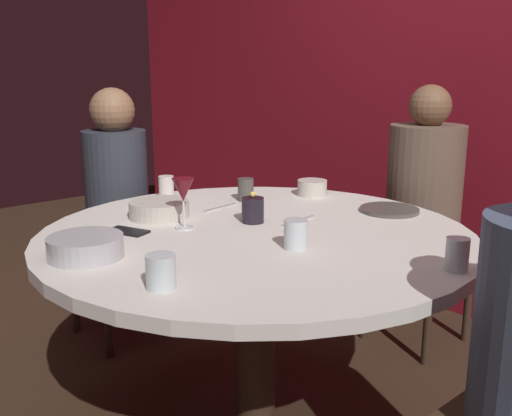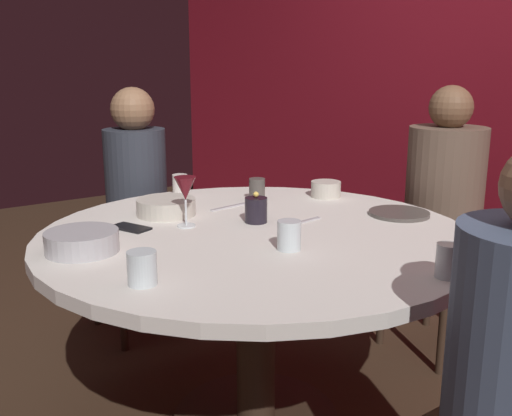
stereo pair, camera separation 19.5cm
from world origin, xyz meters
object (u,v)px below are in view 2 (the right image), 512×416
object	(u,v)px
cell_phone	(130,228)
candle_holder	(256,210)
dining_table	(256,268)
cup_by_left_diner	(289,235)
cup_far_edge	(180,185)
seated_diner_left	(136,185)
bowl_serving_large	(82,241)
dinner_plate	(399,213)
bowl_small_white	(166,207)
wine_glass	(185,190)
bowl_salad_center	(326,189)
cup_center_front	(257,189)
seated_diner_back	(444,193)
cup_near_candle	(142,268)
cup_by_right_diner	(448,261)

from	to	relation	value
cell_phone	candle_holder	bearing A→B (deg)	-45.52
dining_table	cup_by_left_diner	xyz separation A→B (m)	(0.22, -0.04, 0.18)
cell_phone	cup_far_edge	world-z (taller)	cup_far_edge
seated_diner_left	bowl_serving_large	world-z (taller)	seated_diner_left
dinner_plate	bowl_small_white	xyz separation A→B (m)	(-0.51, -0.71, 0.02)
cell_phone	wine_glass	bearing A→B (deg)	-47.97
candle_holder	dinner_plate	xyz separation A→B (m)	(0.23, 0.49, -0.04)
candle_holder	bowl_salad_center	distance (m)	0.51
cup_far_edge	cell_phone	bearing A→B (deg)	-47.34
dining_table	bowl_small_white	bearing A→B (deg)	-158.23
dining_table	seated_diner_left	bearing A→B (deg)	180.00
cup_center_front	cup_far_edge	bearing A→B (deg)	-139.03
dining_table	bowl_salad_center	world-z (taller)	bowl_salad_center
seated_diner_left	bowl_salad_center	bearing A→B (deg)	37.18
cell_phone	cup_center_front	size ratio (longest dim) A/B	1.51
bowl_serving_large	bowl_small_white	size ratio (longest dim) A/B	1.00
candle_holder	cup_center_front	xyz separation A→B (m)	(-0.28, 0.20, 0.00)
seated_diner_left	cup_center_front	bearing A→B (deg)	23.80
bowl_salad_center	cup_center_front	xyz separation A→B (m)	(-0.11, -0.28, 0.01)
seated_diner_back	bowl_small_white	distance (m)	1.22
seated_diner_left	seated_diner_back	size ratio (longest dim) A/B	0.99
dinner_plate	cup_far_edge	size ratio (longest dim) A/B	2.37
bowl_salad_center	dinner_plate	bearing A→B (deg)	1.93
bowl_small_white	cup_by_left_diner	bearing A→B (deg)	10.61
cup_by_left_diner	cup_center_front	bearing A→B (deg)	152.85
cell_phone	bowl_salad_center	world-z (taller)	bowl_salad_center
cup_near_candle	dinner_plate	bearing A→B (deg)	94.97
cell_phone	bowl_small_white	world-z (taller)	bowl_small_white
dining_table	seated_diner_left	distance (m)	0.98
seated_diner_back	cup_far_edge	world-z (taller)	seated_diner_back
cell_phone	cup_far_edge	bearing A→B (deg)	21.32
cup_center_front	cup_near_candle	bearing A→B (deg)	-52.75
cup_near_candle	cup_by_left_diner	bearing A→B (deg)	90.93
seated_diner_back	bowl_salad_center	size ratio (longest dim) A/B	9.49
seated_diner_left	bowl_salad_center	distance (m)	0.90
bowl_serving_large	cup_far_edge	world-z (taller)	cup_far_edge
bowl_serving_large	cup_center_front	size ratio (longest dim) A/B	2.36
seated_diner_back	cup_center_front	distance (m)	0.83
dining_table	candle_holder	world-z (taller)	candle_holder
cup_near_candle	cup_by_right_diner	bearing A→B (deg)	58.15
candle_holder	cell_phone	distance (m)	0.44
seated_diner_back	wine_glass	size ratio (longest dim) A/B	6.81
cup_near_candle	cup_by_right_diner	distance (m)	0.80
dining_table	cup_near_candle	distance (m)	0.60
dining_table	cup_center_front	bearing A→B (deg)	144.01
seated_diner_left	seated_diner_back	world-z (taller)	seated_diner_back
dining_table	cup_near_candle	world-z (taller)	cup_near_candle
wine_glass	bowl_small_white	world-z (taller)	wine_glass
dining_table	cup_by_left_diner	distance (m)	0.29
seated_diner_back	cup_near_candle	world-z (taller)	seated_diner_back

